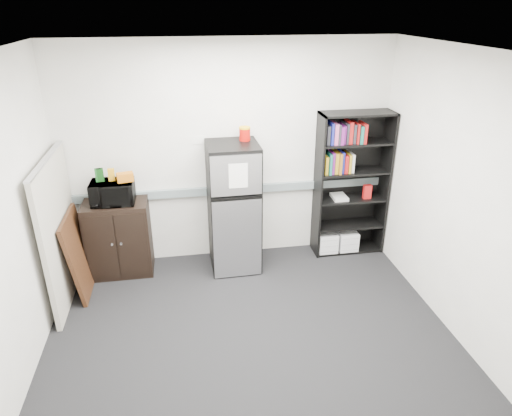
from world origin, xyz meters
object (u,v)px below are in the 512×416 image
at_px(refrigerator, 234,208).
at_px(cabinet, 119,238).
at_px(bookshelf, 350,182).
at_px(cubicle_partition, 60,231).
at_px(microwave, 113,193).

bearing_deg(refrigerator, cabinet, 175.69).
xyz_separation_m(bookshelf, cabinet, (-2.87, -0.07, -0.51)).
distance_m(cubicle_partition, microwave, 0.71).
distance_m(cubicle_partition, refrigerator, 1.94).
distance_m(cabinet, microwave, 0.59).
bearing_deg(microwave, cubicle_partition, -141.86).
bearing_deg(cabinet, refrigerator, -3.32).
relative_size(microwave, refrigerator, 0.30).
bearing_deg(bookshelf, microwave, -178.38).
distance_m(microwave, refrigerator, 1.41).
xyz_separation_m(cubicle_partition, cabinet, (0.53, 0.42, -0.35)).
relative_size(bookshelf, microwave, 3.85).
xyz_separation_m(bookshelf, cubicle_partition, (-3.41, -0.49, -0.16)).
bearing_deg(refrigerator, cubicle_partition, -170.90).
relative_size(bookshelf, cabinet, 2.01).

